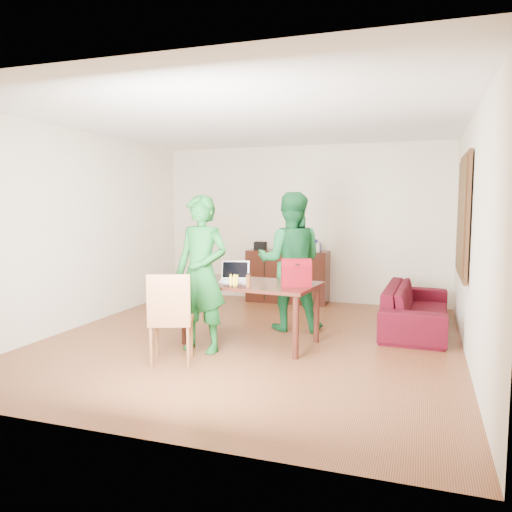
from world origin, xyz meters
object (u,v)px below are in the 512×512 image
(table, at_px, (251,290))
(person_near, at_px, (201,274))
(sofa, at_px, (416,307))
(laptop, at_px, (234,278))
(person_far, at_px, (290,261))
(red_bag, at_px, (296,275))
(bottle, at_px, (248,280))
(chair, at_px, (172,336))

(table, distance_m, person_near, 0.69)
(table, height_order, sofa, table)
(person_near, height_order, sofa, person_near)
(person_near, distance_m, laptop, 0.53)
(person_far, relative_size, red_bag, 5.44)
(laptop, distance_m, bottle, 0.42)
(red_bag, bearing_deg, person_near, -178.19)
(table, relative_size, bottle, 10.60)
(person_far, relative_size, laptop, 4.67)
(red_bag, bearing_deg, chair, -161.36)
(table, relative_size, person_near, 0.93)
(person_near, xyz_separation_m, red_bag, (1.02, 0.41, -0.03))
(table, relative_size, laptop, 4.25)
(chair, bearing_deg, red_bag, 17.88)
(chair, relative_size, sofa, 0.48)
(table, distance_m, bottle, 0.37)
(table, xyz_separation_m, sofa, (1.91, 1.36, -0.36))
(chair, height_order, sofa, chair)
(chair, xyz_separation_m, sofa, (2.47, 2.35, 0.01))
(chair, height_order, person_far, person_far)
(person_far, height_order, bottle, person_far)
(person_near, distance_m, sofa, 3.04)
(table, bearing_deg, laptop, -171.89)
(table, xyz_separation_m, bottle, (0.08, -0.31, 0.17))
(chair, relative_size, person_far, 0.53)
(person_far, xyz_separation_m, red_bag, (0.30, -0.89, -0.05))
(laptop, bearing_deg, person_far, 44.72)
(bottle, height_order, sofa, bottle)
(table, xyz_separation_m, person_far, (0.28, 0.82, 0.27))
(laptop, bearing_deg, sofa, 18.33)
(sofa, bearing_deg, chair, 135.56)
(chair, relative_size, bottle, 6.17)
(person_near, xyz_separation_m, bottle, (0.51, 0.17, -0.07))
(person_near, bearing_deg, laptop, 73.05)
(table, bearing_deg, chair, -113.41)
(laptop, relative_size, sofa, 0.19)
(person_near, distance_m, person_far, 1.48)
(person_far, bearing_deg, chair, 54.16)
(chair, distance_m, red_bag, 1.58)
(person_near, xyz_separation_m, laptop, (0.22, 0.47, -0.11))
(person_near, relative_size, bottle, 11.34)
(laptop, bearing_deg, chair, -123.85)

